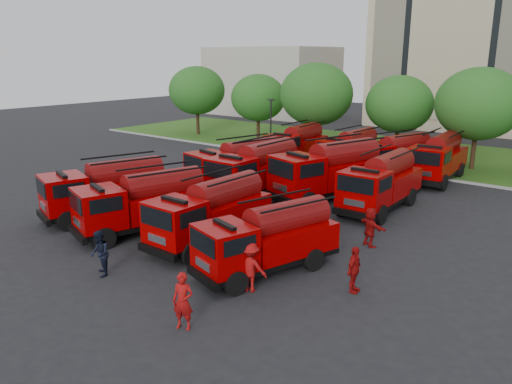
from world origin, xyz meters
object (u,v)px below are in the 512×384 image
(fire_truck_7, at_px, (381,183))
(fire_truck_11, at_px, (438,158))
(fire_truck_1, at_px, (144,203))
(firefighter_4, at_px, (224,213))
(firefighter_2, at_px, (353,292))
(fire_truck_2, at_px, (211,212))
(firefighter_1, at_px, (102,275))
(fire_truck_8, at_px, (297,145))
(fire_truck_4, at_px, (238,165))
(fire_truck_5, at_px, (257,170))
(fire_truck_3, at_px, (268,239))
(firefighter_3, at_px, (251,291))
(firefighter_0, at_px, (184,328))
(fire_truck_10, at_px, (394,157))
(firefighter_5, at_px, (369,246))
(fire_truck_6, at_px, (330,171))
(fire_truck_9, at_px, (350,150))
(fire_truck_0, at_px, (107,189))

(fire_truck_7, bearing_deg, fire_truck_11, 87.44)
(fire_truck_1, bearing_deg, firefighter_4, 94.77)
(fire_truck_11, distance_m, firefighter_2, 20.14)
(fire_truck_2, height_order, firefighter_1, fire_truck_2)
(fire_truck_2, xyz_separation_m, fire_truck_8, (-7.16, 17.97, 0.04))
(fire_truck_4, xyz_separation_m, fire_truck_5, (2.12, -0.63, 0.08))
(fire_truck_8, bearing_deg, fire_truck_2, -71.90)
(fire_truck_3, bearing_deg, fire_truck_5, 147.06)
(fire_truck_2, height_order, firefighter_3, fire_truck_2)
(firefighter_4, bearing_deg, firefighter_0, 154.15)
(fire_truck_1, bearing_deg, firefighter_3, 4.88)
(fire_truck_8, relative_size, firefighter_1, 3.68)
(fire_truck_7, height_order, fire_truck_10, fire_truck_7)
(fire_truck_10, xyz_separation_m, fire_truck_11, (2.81, 1.20, 0.05))
(fire_truck_3, distance_m, firefighter_2, 4.03)
(fire_truck_1, distance_m, firefighter_5, 11.42)
(fire_truck_7, bearing_deg, fire_truck_6, 178.05)
(fire_truck_5, bearing_deg, fire_truck_7, 16.75)
(fire_truck_8, relative_size, fire_truck_11, 0.96)
(fire_truck_11, bearing_deg, fire_truck_9, 179.51)
(fire_truck_6, xyz_separation_m, fire_truck_8, (-7.68, 7.72, -0.22))
(firefighter_1, relative_size, firefighter_2, 1.05)
(fire_truck_6, distance_m, fire_truck_9, 9.29)
(firefighter_5, bearing_deg, fire_truck_2, 63.00)
(fire_truck_5, bearing_deg, fire_truck_4, 163.44)
(fire_truck_7, distance_m, firefighter_3, 13.15)
(firefighter_3, bearing_deg, fire_truck_9, -87.75)
(fire_truck_8, relative_size, firefighter_2, 3.87)
(fire_truck_6, bearing_deg, fire_truck_4, -148.25)
(firefighter_2, height_order, firefighter_3, firefighter_3)
(firefighter_2, bearing_deg, fire_truck_1, 88.08)
(fire_truck_0, bearing_deg, firefighter_3, 7.02)
(fire_truck_0, relative_size, fire_truck_4, 0.98)
(fire_truck_2, bearing_deg, firefighter_2, -2.54)
(firefighter_0, bearing_deg, fire_truck_0, 131.45)
(firefighter_0, xyz_separation_m, firefighter_4, (-7.39, 10.19, 0.00))
(fire_truck_9, bearing_deg, fire_truck_0, -100.20)
(fire_truck_7, xyz_separation_m, firefighter_4, (-6.71, -6.34, -1.64))
(fire_truck_6, bearing_deg, firefighter_3, -55.54)
(fire_truck_10, height_order, firefighter_5, fire_truck_10)
(fire_truck_2, height_order, fire_truck_8, fire_truck_8)
(firefighter_3, distance_m, firefighter_5, 7.37)
(firefighter_2, xyz_separation_m, firefighter_3, (-3.16, -2.40, 0.00))
(firefighter_3, bearing_deg, fire_truck_0, -26.79)
(fire_truck_8, relative_size, firefighter_0, 3.61)
(fire_truck_2, relative_size, fire_truck_5, 0.91)
(fire_truck_0, xyz_separation_m, fire_truck_9, (4.67, 19.59, -0.07))
(firefighter_0, bearing_deg, fire_truck_6, 80.89)
(fire_truck_5, relative_size, firefighter_0, 3.82)
(fire_truck_5, bearing_deg, fire_truck_11, 55.89)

